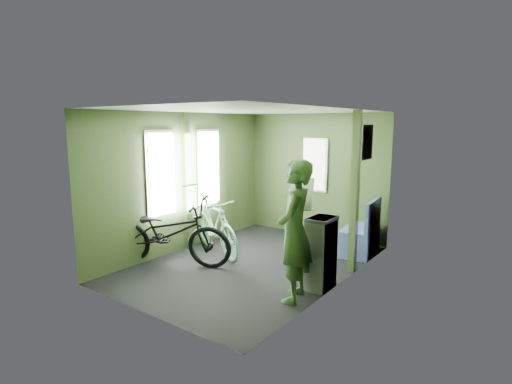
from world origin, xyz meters
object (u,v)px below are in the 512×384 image
passenger (295,231)px  waste_box (321,253)px  bench_seat (361,238)px  bicycle_mint (215,254)px  bicycle_black (169,265)px

passenger → waste_box: bearing=149.8°
passenger → bench_seat: bearing=162.9°
bicycle_mint → waste_box: size_ratio=1.70×
bicycle_mint → waste_box: 2.11m
bicycle_mint → bench_seat: 2.41m
passenger → bicycle_mint: bearing=-127.8°
passenger → bench_seat: (-0.00, 2.15, -0.59)m
bicycle_mint → waste_box: bearing=-72.5°
bicycle_mint → waste_box: waste_box is taller
bench_seat → bicycle_mint: bearing=-150.3°
passenger → bicycle_black: bearing=-104.5°
bicycle_black → passenger: size_ratio=1.14×
bicycle_black → waste_box: size_ratio=2.06×
bicycle_black → passenger: (2.12, 0.10, 0.86)m
bicycle_black → bench_seat: 3.10m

